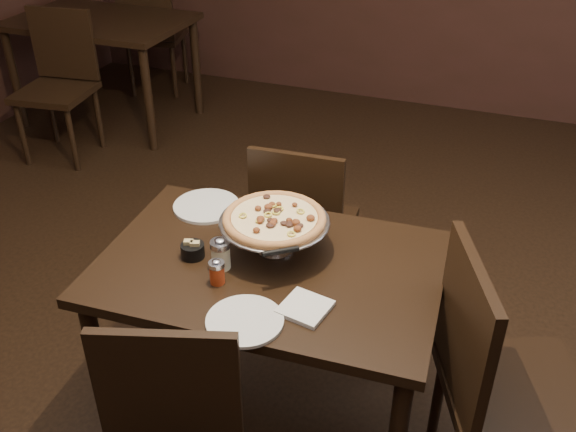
% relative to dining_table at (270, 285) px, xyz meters
% --- Properties ---
extents(room, '(6.04, 7.04, 2.84)m').
position_rel_dining_table_xyz_m(room, '(0.02, -0.03, 0.77)').
color(room, black).
rests_on(room, ground).
extents(dining_table, '(1.21, 0.84, 0.73)m').
position_rel_dining_table_xyz_m(dining_table, '(0.00, 0.00, 0.00)').
color(dining_table, black).
rests_on(dining_table, ground).
extents(background_table, '(1.26, 0.84, 0.79)m').
position_rel_dining_table_xyz_m(background_table, '(-2.24, 2.28, 0.05)').
color(background_table, black).
rests_on(background_table, ground).
extents(pizza_stand, '(0.39, 0.39, 0.16)m').
position_rel_dining_table_xyz_m(pizza_stand, '(-0.01, 0.08, 0.23)').
color(pizza_stand, silver).
rests_on(pizza_stand, dining_table).
extents(parmesan_shaker, '(0.07, 0.07, 0.12)m').
position_rel_dining_table_xyz_m(parmesan_shaker, '(-0.14, -0.08, 0.15)').
color(parmesan_shaker, beige).
rests_on(parmesan_shaker, dining_table).
extents(pepper_flake_shaker, '(0.05, 0.05, 0.09)m').
position_rel_dining_table_xyz_m(pepper_flake_shaker, '(-0.12, -0.16, 0.14)').
color(pepper_flake_shaker, maroon).
rests_on(pepper_flake_shaker, dining_table).
extents(packet_caddy, '(0.08, 0.08, 0.06)m').
position_rel_dining_table_xyz_m(packet_caddy, '(-0.26, -0.06, 0.12)').
color(packet_caddy, black).
rests_on(packet_caddy, dining_table).
extents(napkin_stack, '(0.17, 0.17, 0.02)m').
position_rel_dining_table_xyz_m(napkin_stack, '(0.20, -0.19, 0.10)').
color(napkin_stack, silver).
rests_on(napkin_stack, dining_table).
extents(plate_left, '(0.26, 0.26, 0.01)m').
position_rel_dining_table_xyz_m(plate_left, '(-0.37, 0.26, 0.10)').
color(plate_left, silver).
rests_on(plate_left, dining_table).
extents(plate_near, '(0.24, 0.24, 0.01)m').
position_rel_dining_table_xyz_m(plate_near, '(0.04, -0.31, 0.10)').
color(plate_near, silver).
rests_on(plate_near, dining_table).
extents(serving_spatula, '(0.16, 0.16, 0.02)m').
position_rel_dining_table_xyz_m(serving_spatula, '(0.08, -0.09, 0.22)').
color(serving_spatula, silver).
rests_on(serving_spatula, pizza_stand).
extents(chair_far, '(0.43, 0.43, 0.88)m').
position_rel_dining_table_xyz_m(chair_far, '(-0.10, 0.66, -0.15)').
color(chair_far, black).
rests_on(chair_far, ground).
extents(chair_side, '(0.59, 0.59, 0.98)m').
position_rel_dining_table_xyz_m(chair_side, '(0.80, -0.07, -0.10)').
color(chair_side, black).
rests_on(chair_side, ground).
extents(bg_chair_far, '(0.55, 0.55, 0.97)m').
position_rel_dining_table_xyz_m(bg_chair_far, '(-2.21, 2.91, -0.10)').
color(bg_chair_far, black).
rests_on(bg_chair_far, ground).
extents(bg_chair_near, '(0.51, 0.51, 0.97)m').
position_rel_dining_table_xyz_m(bg_chair_near, '(-2.21, 1.70, -0.10)').
color(bg_chair_near, black).
rests_on(bg_chair_near, ground).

